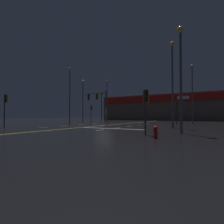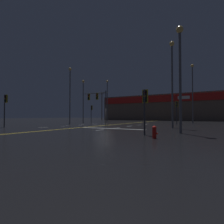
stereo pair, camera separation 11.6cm
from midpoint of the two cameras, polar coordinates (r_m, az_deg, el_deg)
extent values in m
plane|color=black|center=(25.21, -2.80, -4.43)|extent=(200.00, 200.00, 0.00)
cube|color=gold|center=(25.29, -3.09, -4.41)|extent=(0.12, 60.00, 0.01)
cube|color=gold|center=(25.14, -2.51, -4.43)|extent=(0.12, 60.00, 0.01)
cube|color=silver|center=(22.41, -21.64, -4.70)|extent=(0.12, 1.40, 0.01)
cube|color=silver|center=(24.85, -15.19, -4.42)|extent=(0.12, 1.40, 0.01)
cube|color=silver|center=(27.54, -9.95, -4.15)|extent=(0.12, 1.40, 0.01)
cube|color=silver|center=(30.43, -5.67, -3.90)|extent=(0.12, 1.40, 0.01)
cube|color=silver|center=(33.45, -2.16, -3.68)|extent=(0.12, 1.40, 0.01)
cube|color=silver|center=(17.00, -4.08, -5.89)|extent=(0.12, 1.40, 0.01)
cube|color=silver|center=(20.10, 1.56, -5.19)|extent=(0.12, 1.40, 0.01)
cube|color=silver|center=(23.35, 5.65, -4.66)|extent=(0.12, 1.40, 0.01)
cube|color=silver|center=(26.69, 8.72, -4.24)|extent=(0.12, 1.40, 0.01)
cube|color=silver|center=(30.08, 11.11, -3.91)|extent=(0.12, 1.40, 0.01)
cube|color=silver|center=(19.00, -0.20, -5.42)|extent=(7.72, 0.40, 0.01)
cylinder|color=#38383D|center=(26.18, -2.14, 1.36)|extent=(0.14, 0.14, 5.19)
cylinder|color=#38383D|center=(27.46, -5.70, 6.15)|extent=(3.97, 0.10, 0.10)
cube|color=black|center=(27.18, -5.01, 5.08)|extent=(0.28, 0.24, 0.84)
cube|color=gold|center=(27.18, -5.01, 5.08)|extent=(0.42, 0.08, 0.99)
sphere|color=#500705|center=(27.07, -5.20, 5.64)|extent=(0.17, 0.17, 0.17)
sphere|color=orange|center=(27.05, -5.20, 5.11)|extent=(0.17, 0.17, 0.17)
sphere|color=#084513|center=(27.02, -5.20, 4.58)|extent=(0.17, 0.17, 0.17)
cube|color=black|center=(28.09, -7.71, 4.88)|extent=(0.28, 0.24, 0.84)
cube|color=gold|center=(28.09, -7.71, 4.88)|extent=(0.42, 0.08, 0.99)
sphere|color=#500705|center=(27.99, -7.90, 5.42)|extent=(0.17, 0.17, 0.17)
sphere|color=orange|center=(27.96, -7.90, 4.91)|extent=(0.17, 0.17, 0.17)
sphere|color=#084513|center=(27.94, -7.90, 4.39)|extent=(0.17, 0.17, 0.17)
cylinder|color=#38383D|center=(37.51, -6.98, -0.65)|extent=(0.13, 0.13, 3.64)
cube|color=black|center=(37.70, -6.81, 1.40)|extent=(0.28, 0.24, 0.84)
cube|color=gold|center=(37.70, -6.81, 1.40)|extent=(0.42, 0.08, 0.99)
sphere|color=#500705|center=(37.58, -6.96, 1.80)|extent=(0.17, 0.17, 0.17)
sphere|color=orange|center=(37.57, -6.96, 1.41)|extent=(0.17, 0.17, 0.17)
sphere|color=#084513|center=(37.56, -6.96, 1.03)|extent=(0.17, 0.17, 0.17)
cylinder|color=#38383D|center=(30.78, 20.23, -0.24)|extent=(0.13, 0.13, 3.82)
cube|color=black|center=(31.02, 20.26, 2.42)|extent=(0.28, 0.24, 0.84)
cube|color=gold|center=(31.02, 20.26, 2.42)|extent=(0.42, 0.08, 0.99)
sphere|color=#500705|center=(30.88, 20.21, 2.91)|extent=(0.17, 0.17, 0.17)
sphere|color=orange|center=(30.86, 20.21, 2.44)|extent=(0.17, 0.17, 0.17)
sphere|color=#084513|center=(30.84, 20.22, 1.97)|extent=(0.17, 0.17, 0.17)
cylinder|color=#38383D|center=(24.62, -31.82, 0.29)|extent=(0.13, 0.13, 3.94)
cube|color=black|center=(24.80, -31.41, 3.74)|extent=(0.28, 0.24, 0.84)
cube|color=gold|center=(24.80, -31.41, 3.74)|extent=(0.42, 0.08, 0.99)
sphere|color=#500705|center=(24.74, -31.73, 4.34)|extent=(0.17, 0.17, 0.17)
sphere|color=orange|center=(24.72, -31.73, 3.76)|extent=(0.17, 0.17, 0.17)
sphere|color=#084513|center=(24.70, -31.74, 3.18)|extent=(0.17, 0.17, 0.17)
cylinder|color=#38383D|center=(12.74, 10.56, -0.05)|extent=(0.13, 0.13, 3.26)
cube|color=black|center=(12.99, 10.79, 5.05)|extent=(0.28, 0.24, 0.84)
cube|color=gold|center=(12.99, 10.79, 5.05)|extent=(0.42, 0.08, 0.99)
sphere|color=#500705|center=(12.87, 10.56, 6.24)|extent=(0.17, 0.17, 0.17)
sphere|color=orange|center=(12.84, 10.57, 5.13)|extent=(0.17, 0.17, 0.17)
sphere|color=#084513|center=(12.82, 10.57, 4.01)|extent=(0.17, 0.17, 0.17)
cylinder|color=#59595E|center=(34.25, -13.73, 4.94)|extent=(0.20, 0.20, 10.18)
sphere|color=#F4C666|center=(35.22, -13.68, 13.48)|extent=(0.56, 0.56, 0.56)
cylinder|color=#59595E|center=(14.98, 21.35, 9.07)|extent=(0.20, 0.20, 8.06)
sphere|color=#F4C666|center=(16.27, 21.20, 23.77)|extent=(0.56, 0.56, 0.56)
cylinder|color=#59595E|center=(35.27, 24.67, 5.06)|extent=(0.20, 0.20, 10.44)
sphere|color=#F4C666|center=(36.26, 24.58, 13.55)|extent=(0.56, 0.56, 0.56)
cylinder|color=#59595E|center=(41.42, -9.56, 3.26)|extent=(0.20, 0.20, 9.36)
sphere|color=#F4C666|center=(42.09, -9.54, 9.86)|extent=(0.56, 0.56, 0.56)
cylinder|color=#59595E|center=(21.31, 18.98, 7.91)|extent=(0.20, 0.20, 9.51)
sphere|color=#F4C666|center=(22.63, 18.88, 20.31)|extent=(0.56, 0.56, 0.56)
cylinder|color=#59595E|center=(44.92, -1.72, 3.44)|extent=(0.20, 0.20, 10.24)
sphere|color=#F4C666|center=(45.67, -1.71, 10.06)|extent=(0.56, 0.56, 0.56)
cylinder|color=red|center=(10.90, 13.71, -6.94)|extent=(0.24, 0.24, 0.55)
sphere|color=red|center=(10.87, 13.70, -5.09)|extent=(0.26, 0.26, 0.26)
cylinder|color=red|center=(10.85, 14.58, -6.82)|extent=(0.10, 0.09, 0.09)
cube|color=brown|center=(60.04, 16.21, 1.26)|extent=(39.53, 10.00, 8.12)
cube|color=red|center=(55.28, 15.02, 4.22)|extent=(38.74, 0.20, 2.03)
cube|color=white|center=(53.99, 22.17, 4.41)|extent=(3.20, 0.16, 0.90)
cylinder|color=#4C3828|center=(63.15, -3.51, 1.96)|extent=(0.26, 0.26, 10.05)
cube|color=#4C3828|center=(63.56, -3.51, 5.94)|extent=(2.20, 0.12, 0.12)
camera|label=1|loc=(0.06, -90.12, 0.00)|focal=28.00mm
camera|label=2|loc=(0.06, 89.88, 0.00)|focal=28.00mm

